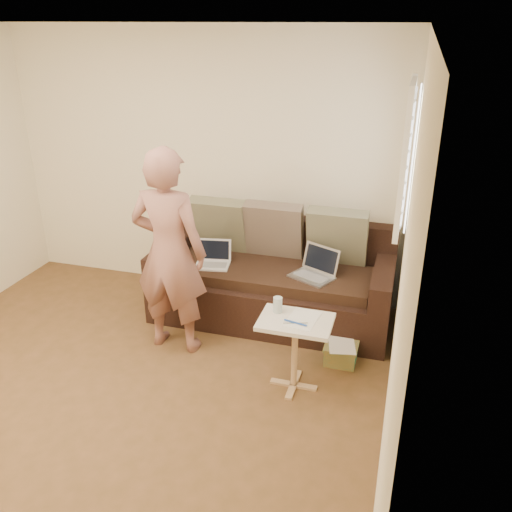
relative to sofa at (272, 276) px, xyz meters
name	(u,v)px	position (x,y,z in m)	size (l,w,h in m)	color
floor	(94,418)	(-0.85, -1.77, -0.42)	(4.50, 4.50, 0.00)	brown
ceiling	(34,25)	(-0.85, -1.77, 2.18)	(4.50, 4.50, 0.00)	white
wall_back	(203,165)	(-0.85, 0.48, 0.87)	(4.00, 4.00, 0.00)	#F2E4BD
wall_right	(399,295)	(1.15, -1.77, 0.87)	(4.50, 4.50, 0.00)	#F2E4BD
window_blinds	(408,155)	(1.10, -0.27, 1.28)	(0.12, 0.88, 1.08)	white
sofa	(272,276)	(0.00, 0.00, 0.00)	(2.20, 0.95, 0.85)	black
pillow_left	(219,225)	(-0.60, 0.22, 0.37)	(0.55, 0.14, 0.55)	#6B6A4F
pillow_mid	(274,230)	(-0.05, 0.23, 0.37)	(0.55, 0.14, 0.55)	brown
pillow_right	(337,237)	(0.55, 0.23, 0.37)	(0.55, 0.14, 0.55)	#6B6A4F
laptop_silver	(311,278)	(0.39, -0.13, 0.10)	(0.37, 0.26, 0.24)	#B7BABC
laptop_white	(212,266)	(-0.54, -0.16, 0.10)	(0.31, 0.23, 0.23)	white
person	(169,252)	(-0.69, -0.73, 0.46)	(0.64, 0.44, 1.76)	#9A5457
side_table	(295,354)	(0.44, -1.01, -0.13)	(0.54, 0.38, 0.60)	silver
drinking_glass	(278,305)	(0.28, -0.93, 0.23)	(0.07, 0.07, 0.12)	silver
scissors	(295,323)	(0.45, -1.07, 0.18)	(0.18, 0.10, 0.02)	silver
paper_on_table	(303,319)	(0.49, -0.99, 0.17)	(0.21, 0.30, 0.00)	white
striped_box	(341,353)	(0.75, -0.58, -0.34)	(0.27, 0.27, 0.17)	orange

